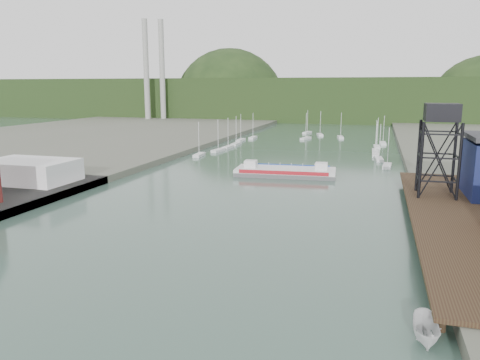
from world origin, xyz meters
The scene contains 9 objects.
ground centered at (0.00, 0.00, 0.00)m, with size 600.00×600.00×0.00m, color #304B3E.
east_pier centered at (37.00, 45.00, 1.90)m, with size 14.00×70.00×2.45m.
white_shed centered at (-44.00, 50.00, 3.85)m, with size 18.00×12.00×4.50m, color silver.
lift_tower centered at (35.00, 58.00, 15.65)m, with size 6.50×6.50×16.00m.
marina_sailboats centered at (0.08, 138.46, 0.35)m, with size 57.71×92.65×0.90m.
smokestacks centered at (-106.00, 232.50, 30.00)m, with size 11.20×8.20×60.00m.
distant_hills centered at (-3.98, 301.35, 10.38)m, with size 500.00×120.00×80.00m.
chain_ferry centered at (3.94, 80.01, 0.97)m, with size 24.22×11.20×3.40m.
motorboat centered at (29.44, 9.57, 1.07)m, with size 2.08×5.54×2.14m, color silver.
Camera 1 is at (24.64, -28.83, 20.96)m, focal length 35.00 mm.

